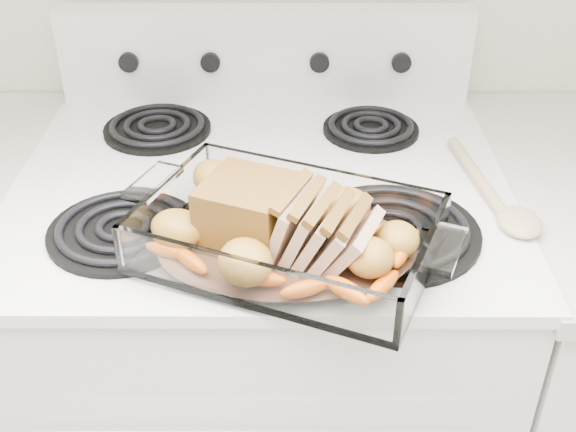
{
  "coord_description": "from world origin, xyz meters",
  "views": [
    {
      "loc": [
        0.05,
        0.66,
        1.52
      ],
      "look_at": [
        0.04,
        1.45,
        0.99
      ],
      "focal_mm": 45.0,
      "sensor_mm": 36.0,
      "label": 1
    }
  ],
  "objects": [
    {
      "name": "pork_roast",
      "position": [
        0.02,
        1.43,
        0.99
      ],
      "size": [
        0.23,
        0.11,
        0.09
      ],
      "rotation": [
        0.0,
        0.0,
        -0.32
      ],
      "color": "brown",
      "rests_on": "baking_dish"
    },
    {
      "name": "roast_vegetables",
      "position": [
        0.04,
        1.48,
        0.97
      ],
      "size": [
        0.4,
        0.22,
        0.05
      ],
      "rotation": [
        0.0,
        0.0,
        0.21
      ],
      "color": "#D4660D",
      "rests_on": "baking_dish"
    },
    {
      "name": "electric_range",
      "position": [
        0.0,
        1.66,
        0.48
      ],
      "size": [
        0.78,
        0.7,
        1.12
      ],
      "color": "white",
      "rests_on": "ground"
    },
    {
      "name": "wooden_spoon",
      "position": [
        0.36,
        1.57,
        0.95
      ],
      "size": [
        0.09,
        0.29,
        0.02
      ],
      "rotation": [
        0.0,
        0.0,
        0.14
      ],
      "color": "tan",
      "rests_on": "electric_range"
    },
    {
      "name": "baking_dish",
      "position": [
        0.04,
        1.43,
        0.96
      ],
      "size": [
        0.37,
        0.24,
        0.07
      ],
      "rotation": [
        0.0,
        0.0,
        -0.39
      ],
      "color": "white",
      "rests_on": "electric_range"
    }
  ]
}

